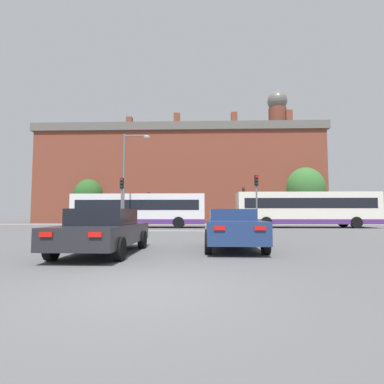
# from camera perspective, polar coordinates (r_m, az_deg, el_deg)

# --- Properties ---
(ground_plane) EXTENTS (400.00, 400.00, 0.00)m
(ground_plane) POSITION_cam_1_polar(r_m,az_deg,el_deg) (5.23, -9.16, -18.11)
(ground_plane) COLOR #545456
(stop_line_strip) EXTENTS (8.32, 0.30, 0.01)m
(stop_line_strip) POSITION_cam_1_polar(r_m,az_deg,el_deg) (22.25, -0.60, -7.40)
(stop_line_strip) COLOR silver
(stop_line_strip) RESTS_ON ground_plane
(far_pavement) EXTENTS (69.24, 2.50, 0.01)m
(far_pavement) POSITION_cam_1_polar(r_m,az_deg,el_deg) (35.33, 0.32, -6.20)
(far_pavement) COLOR gray
(far_pavement) RESTS_ON ground_plane
(brick_civic_building) EXTENTS (40.09, 14.26, 20.36)m
(brick_civic_building) POSITION_cam_1_polar(r_m,az_deg,el_deg) (46.48, -1.90, 2.82)
(brick_civic_building) COLOR brown
(brick_civic_building) RESTS_ON ground_plane
(car_saloon_left) EXTENTS (2.11, 4.82, 1.41)m
(car_saloon_left) POSITION_cam_1_polar(r_m,az_deg,el_deg) (10.00, -16.43, -7.05)
(car_saloon_left) COLOR #232328
(car_saloon_left) RESTS_ON ground_plane
(car_roadster_right) EXTENTS (2.05, 4.49, 1.43)m
(car_roadster_right) POSITION_cam_1_polar(r_m,az_deg,el_deg) (10.92, 7.76, -6.96)
(car_roadster_right) COLOR navy
(car_roadster_right) RESTS_ON ground_plane
(bus_crossing_lead) EXTENTS (11.97, 2.68, 3.04)m
(bus_crossing_lead) POSITION_cam_1_polar(r_m,az_deg,el_deg) (27.90, -10.01, -3.34)
(bus_crossing_lead) COLOR silver
(bus_crossing_lead) RESTS_ON ground_plane
(bus_crossing_trailing) EXTENTS (12.49, 2.67, 3.19)m
(bus_crossing_trailing) POSITION_cam_1_polar(r_m,az_deg,el_deg) (29.18, 20.87, -2.99)
(bus_crossing_trailing) COLOR silver
(bus_crossing_trailing) RESTS_ON ground_plane
(traffic_light_near_right) EXTENTS (0.26, 0.31, 4.20)m
(traffic_light_near_right) POSITION_cam_1_polar(r_m,az_deg,el_deg) (23.26, 12.20, -0.22)
(traffic_light_near_right) COLOR slate
(traffic_light_near_right) RESTS_ON ground_plane
(traffic_light_far_left) EXTENTS (0.26, 0.31, 3.71)m
(traffic_light_far_left) POSITION_cam_1_polar(r_m,az_deg,el_deg) (34.94, -8.35, -2.05)
(traffic_light_far_left) COLOR slate
(traffic_light_far_left) RESTS_ON ground_plane
(traffic_light_far_right) EXTENTS (0.26, 0.31, 4.27)m
(traffic_light_far_right) POSITION_cam_1_polar(r_m,az_deg,el_deg) (34.79, 9.81, -1.46)
(traffic_light_far_right) COLOR slate
(traffic_light_far_right) RESTS_ON ground_plane
(traffic_light_near_left) EXTENTS (0.26, 0.31, 3.97)m
(traffic_light_near_left) POSITION_cam_1_polar(r_m,az_deg,el_deg) (23.26, -13.27, -0.54)
(traffic_light_near_left) COLOR slate
(traffic_light_near_left) RESTS_ON ground_plane
(street_lamp_junction) EXTENTS (2.19, 0.36, 7.86)m
(street_lamp_junction) POSITION_cam_1_polar(r_m,az_deg,el_deg) (25.15, -12.07, 3.92)
(street_lamp_junction) COLOR slate
(street_lamp_junction) RESTS_ON ground_plane
(pedestrian_waiting) EXTENTS (0.41, 0.24, 1.58)m
(pedestrian_waiting) POSITION_cam_1_polar(r_m,az_deg,el_deg) (36.35, 15.42, -4.55)
(pedestrian_waiting) COLOR #333851
(pedestrian_waiting) RESTS_ON ground_plane
(pedestrian_walking_east) EXTENTS (0.40, 0.26, 1.84)m
(pedestrian_walking_east) POSITION_cam_1_polar(r_m,az_deg,el_deg) (37.63, -15.29, -4.26)
(pedestrian_walking_east) COLOR #333851
(pedestrian_walking_east) RESTS_ON ground_plane
(tree_by_building) EXTENTS (3.83, 3.83, 5.86)m
(tree_by_building) POSITION_cam_1_polar(r_m,az_deg,el_deg) (42.14, -19.07, -0.43)
(tree_by_building) COLOR #4C3823
(tree_by_building) RESTS_ON ground_plane
(tree_kerbside) EXTENTS (5.40, 5.40, 7.44)m
(tree_kerbside) POSITION_cam_1_polar(r_m,az_deg,el_deg) (42.37, 20.56, 0.63)
(tree_kerbside) COLOR #4C3823
(tree_kerbside) RESTS_ON ground_plane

